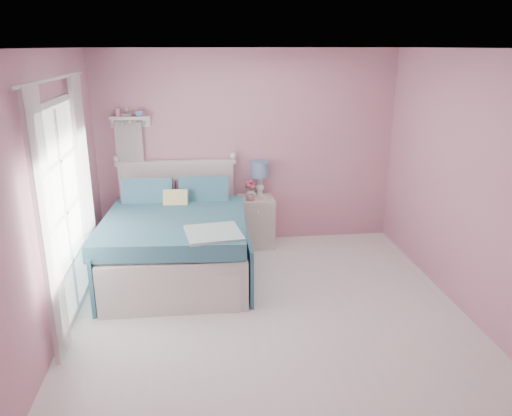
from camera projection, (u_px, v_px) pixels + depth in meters
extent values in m
plane|color=white|center=(271.00, 320.00, 5.00)|extent=(4.50, 4.50, 0.00)
plane|color=#CC8195|center=(248.00, 149.00, 6.72)|extent=(4.00, 0.00, 4.00)
plane|color=#CC8195|center=(339.00, 325.00, 2.47)|extent=(4.00, 0.00, 4.00)
plane|color=#CC8195|center=(47.00, 204.00, 4.37)|extent=(0.00, 4.50, 4.50)
plane|color=#CC8195|center=(477.00, 189.00, 4.82)|extent=(0.00, 4.50, 4.50)
plane|color=white|center=(274.00, 48.00, 4.19)|extent=(4.50, 4.50, 0.00)
cube|color=silver|center=(177.00, 257.00, 5.96)|extent=(1.61, 2.05, 0.43)
cube|color=silver|center=(176.00, 234.00, 5.87)|extent=(1.55, 1.98, 0.16)
cube|color=silver|center=(178.00, 205.00, 6.78)|extent=(1.52, 0.07, 1.12)
cube|color=silver|center=(176.00, 163.00, 6.60)|extent=(1.58, 0.09, 0.06)
cube|color=silver|center=(173.00, 290.00, 5.02)|extent=(1.52, 0.06, 0.56)
cube|color=teal|center=(174.00, 225.00, 5.68)|extent=(1.71, 1.80, 0.18)
cube|color=pink|center=(149.00, 196.00, 6.37)|extent=(0.70, 0.32, 0.43)
cube|color=pink|center=(204.00, 195.00, 6.45)|extent=(0.70, 0.32, 0.43)
cube|color=#CCBC59|center=(176.00, 202.00, 6.15)|extent=(0.31, 0.24, 0.31)
cube|color=beige|center=(256.00, 222.00, 6.79)|extent=(0.47, 0.44, 0.68)
cube|color=silver|center=(258.00, 212.00, 6.53)|extent=(0.41, 0.02, 0.16)
sphere|color=white|center=(258.00, 212.00, 6.51)|extent=(0.03, 0.03, 0.03)
cylinder|color=white|center=(260.00, 195.00, 6.79)|extent=(0.15, 0.15, 0.02)
cylinder|color=white|center=(260.00, 185.00, 6.75)|extent=(0.08, 0.08, 0.26)
cylinder|color=#708EBB|center=(260.00, 169.00, 6.68)|extent=(0.24, 0.24, 0.22)
imported|color=silver|center=(251.00, 193.00, 6.66)|extent=(0.16, 0.16, 0.14)
imported|color=tan|center=(250.00, 198.00, 6.55)|extent=(0.13, 0.13, 0.08)
sphere|color=#C74464|center=(251.00, 182.00, 6.61)|extent=(0.06, 0.06, 0.06)
sphere|color=#C74464|center=(254.00, 184.00, 6.65)|extent=(0.06, 0.06, 0.06)
sphere|color=#C74464|center=(248.00, 184.00, 6.63)|extent=(0.06, 0.06, 0.06)
sphere|color=#C74464|center=(252.00, 187.00, 6.61)|extent=(0.06, 0.06, 0.06)
sphere|color=#C74464|center=(249.00, 186.00, 6.61)|extent=(0.06, 0.06, 0.06)
cube|color=silver|center=(130.00, 118.00, 6.34)|extent=(0.50, 0.14, 0.04)
cube|color=silver|center=(131.00, 122.00, 6.41)|extent=(0.50, 0.03, 0.12)
cylinder|color=#D18C99|center=(117.00, 112.00, 6.30)|extent=(0.06, 0.06, 0.10)
cube|color=#708EBB|center=(139.00, 114.00, 6.33)|extent=(0.08, 0.06, 0.07)
cube|color=white|center=(129.00, 145.00, 6.45)|extent=(0.34, 0.03, 0.72)
cube|color=silver|center=(51.00, 103.00, 4.50)|extent=(0.04, 1.32, 0.06)
cube|color=silver|center=(77.00, 309.00, 5.15)|extent=(0.04, 1.32, 0.06)
cube|color=silver|center=(47.00, 240.00, 4.24)|extent=(0.04, 0.06, 2.10)
cube|color=silver|center=(79.00, 197.00, 5.43)|extent=(0.04, 0.06, 2.10)
cube|color=white|center=(65.00, 213.00, 4.82)|extent=(0.02, 1.20, 2.04)
cube|color=white|center=(47.00, 230.00, 4.09)|extent=(0.04, 0.40, 2.32)
cube|color=white|center=(85.00, 183.00, 5.50)|extent=(0.04, 0.40, 2.32)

